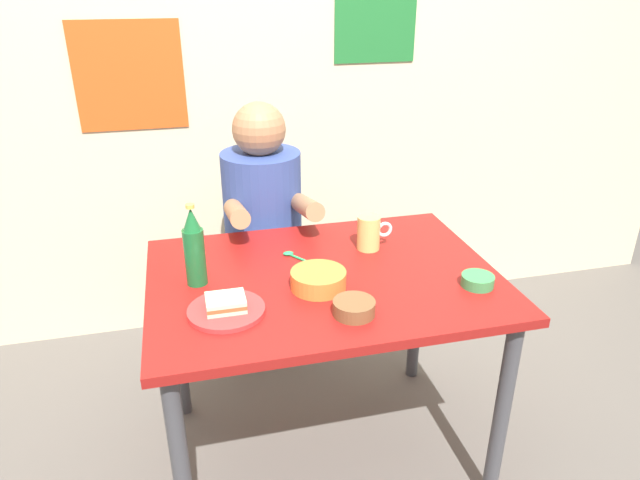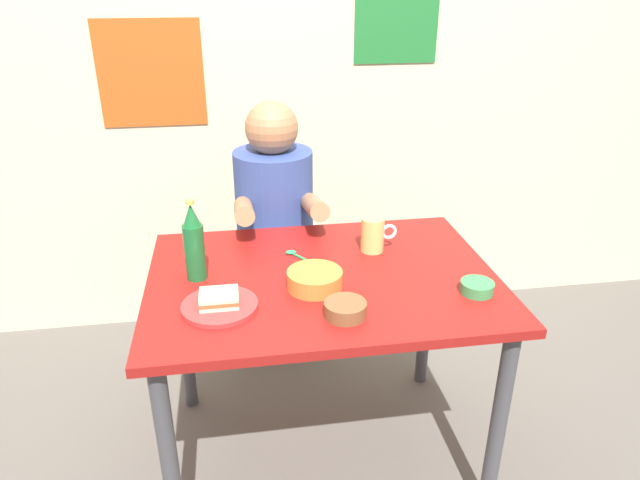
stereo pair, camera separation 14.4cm
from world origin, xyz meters
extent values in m
plane|color=#59544F|center=(0.00, 0.00, 0.00)|extent=(6.00, 6.00, 0.00)
cube|color=beige|center=(0.00, 1.05, 1.30)|extent=(4.40, 0.08, 2.60)
cube|color=#1E6B2D|center=(0.49, 1.01, 1.47)|extent=(0.38, 0.01, 0.46)
cube|color=#CC4C19|center=(-0.58, 1.01, 1.22)|extent=(0.44, 0.01, 0.45)
cube|color=maroon|center=(0.00, 0.00, 0.72)|extent=(1.10, 0.80, 0.03)
cylinder|color=#3F3F44|center=(-0.49, -0.34, 0.35)|extent=(0.05, 0.05, 0.71)
cylinder|color=#3F3F44|center=(0.49, -0.34, 0.35)|extent=(0.05, 0.05, 0.71)
cylinder|color=#3F3F44|center=(-0.49, 0.34, 0.35)|extent=(0.05, 0.05, 0.71)
cylinder|color=#3F3F44|center=(0.49, 0.34, 0.35)|extent=(0.05, 0.05, 0.71)
cylinder|color=#4C4C51|center=(-0.10, 0.63, 0.21)|extent=(0.08, 0.08, 0.41)
cylinder|color=#2D2D33|center=(-0.10, 0.63, 0.43)|extent=(0.34, 0.34, 0.04)
cylinder|color=#33478C|center=(-0.10, 0.63, 0.71)|extent=(0.32, 0.32, 0.52)
sphere|color=#A0704C|center=(-0.10, 0.63, 1.06)|extent=(0.21, 0.21, 0.21)
cylinder|color=#A0704C|center=(-0.23, 0.38, 0.82)|extent=(0.07, 0.31, 0.14)
cylinder|color=#A0704C|center=(0.03, 0.38, 0.82)|extent=(0.07, 0.31, 0.14)
cylinder|color=red|center=(-0.32, -0.15, 0.75)|extent=(0.22, 0.22, 0.01)
cube|color=beige|center=(-0.32, -0.15, 0.76)|extent=(0.11, 0.09, 0.01)
cube|color=#9E592D|center=(-0.32, -0.15, 0.77)|extent=(0.11, 0.09, 0.01)
cube|color=beige|center=(-0.32, -0.15, 0.78)|extent=(0.11, 0.09, 0.01)
cylinder|color=#D1BC66|center=(0.20, 0.15, 0.80)|extent=(0.08, 0.08, 0.12)
torus|color=silver|center=(0.26, 0.15, 0.81)|extent=(0.06, 0.01, 0.06)
cylinder|color=#19602D|center=(-0.39, 0.04, 0.83)|extent=(0.06, 0.06, 0.18)
cone|color=#19602D|center=(-0.39, 0.04, 0.95)|extent=(0.05, 0.05, 0.07)
cylinder|color=#BFB74C|center=(-0.39, 0.04, 1.00)|extent=(0.03, 0.03, 0.01)
cylinder|color=#388C4C|center=(0.44, -0.18, 0.76)|extent=(0.10, 0.10, 0.03)
cylinder|color=#5B643A|center=(0.44, -0.18, 0.77)|extent=(0.08, 0.08, 0.02)
cylinder|color=brown|center=(0.02, -0.25, 0.76)|extent=(0.12, 0.12, 0.04)
cylinder|color=brown|center=(0.02, -0.25, 0.77)|extent=(0.10, 0.10, 0.02)
cylinder|color=orange|center=(-0.04, -0.07, 0.77)|extent=(0.17, 0.17, 0.05)
cylinder|color=#B25B2D|center=(-0.04, -0.07, 0.78)|extent=(0.14, 0.14, 0.02)
cylinder|color=#26A559|center=(-0.05, 0.12, 0.74)|extent=(0.07, 0.10, 0.01)
ellipsoid|color=#26A559|center=(-0.08, 0.17, 0.75)|extent=(0.04, 0.02, 0.01)
camera|label=1|loc=(-0.40, -1.56, 1.61)|focal=32.17mm
camera|label=2|loc=(-0.26, -1.59, 1.61)|focal=32.17mm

